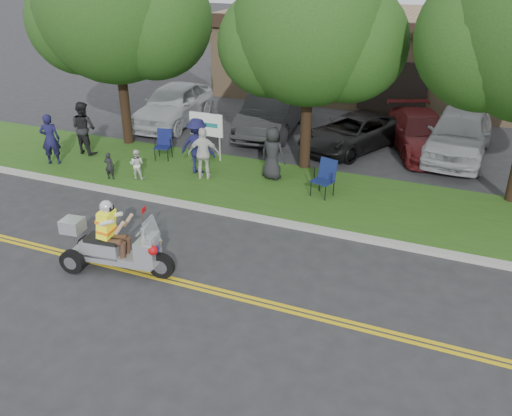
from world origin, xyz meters
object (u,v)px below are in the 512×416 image
at_px(lawn_chair_b, 325,175).
at_px(parked_car_right, 421,133).
at_px(parked_car_far_left, 173,104).
at_px(parked_car_far_right, 459,133).
at_px(spectator_adult_mid, 84,128).
at_px(spectator_adult_right, 204,154).
at_px(spectator_adult_left, 50,139).
at_px(trike_scooter, 113,247).
at_px(parked_car_mid, 353,133).
at_px(parked_car_left, 272,111).
at_px(lawn_chair_a, 164,142).

relative_size(lawn_chair_b, parked_car_right, 0.23).
distance_m(parked_car_far_left, parked_car_far_right, 11.46).
distance_m(spectator_adult_mid, spectator_adult_right, 5.08).
relative_size(spectator_adult_left, spectator_adult_right, 1.04).
bearing_deg(trike_scooter, parked_car_right, 56.99).
relative_size(parked_car_far_left, parked_car_right, 1.04).
height_order(trike_scooter, parked_car_mid, trike_scooter).
bearing_deg(lawn_chair_b, parked_car_left, 141.85).
xyz_separation_m(lawn_chair_a, parked_car_right, (8.21, 4.50, 0.02)).
height_order(spectator_adult_mid, parked_car_right, spectator_adult_mid).
xyz_separation_m(lawn_chair_b, parked_car_far_right, (3.38, 5.29, 0.14)).
relative_size(lawn_chair_a, parked_car_left, 0.19).
height_order(parked_car_left, parked_car_mid, parked_car_left).
relative_size(spectator_adult_left, spectator_adult_mid, 0.93).
xyz_separation_m(trike_scooter, spectator_adult_right, (-0.56, 5.59, 0.32)).
bearing_deg(parked_car_far_right, parked_car_far_left, -175.14).
relative_size(parked_car_far_left, parked_car_far_right, 0.98).
relative_size(spectator_adult_right, parked_car_left, 0.31).
bearing_deg(spectator_adult_right, lawn_chair_b, 162.65).
height_order(lawn_chair_a, parked_car_left, parked_car_left).
height_order(spectator_adult_left, parked_car_far_left, spectator_adult_left).
bearing_deg(lawn_chair_b, lawn_chair_a, -171.22).
relative_size(lawn_chair_b, parked_car_far_right, 0.22).
height_order(spectator_adult_mid, parked_car_far_left, spectator_adult_mid).
relative_size(lawn_chair_b, spectator_adult_left, 0.63).
xyz_separation_m(lawn_chair_b, parked_car_mid, (-0.29, 4.64, -0.09)).
height_order(lawn_chair_a, parked_car_far_right, parked_car_far_right).
height_order(spectator_adult_left, parked_car_far_right, spectator_adult_left).
bearing_deg(parked_car_right, parked_car_mid, 174.53).
relative_size(spectator_adult_right, parked_car_far_right, 0.33).
distance_m(lawn_chair_a, lawn_chair_b, 6.18).
bearing_deg(spectator_adult_mid, parked_car_mid, -145.67).
bearing_deg(parked_car_mid, spectator_adult_right, -102.23).
distance_m(lawn_chair_a, spectator_adult_left, 3.81).
bearing_deg(spectator_adult_left, spectator_adult_right, 158.95).
bearing_deg(trike_scooter, parked_car_far_left, 106.75).
relative_size(trike_scooter, spectator_adult_mid, 1.46).
bearing_deg(parked_car_mid, spectator_adult_left, -123.26).
bearing_deg(parked_car_far_left, parked_car_left, 2.45).
height_order(spectator_adult_right, parked_car_right, spectator_adult_right).
distance_m(lawn_chair_a, parked_car_mid, 6.95).
bearing_deg(parked_car_far_left, parked_car_far_right, -2.58).
relative_size(spectator_adult_right, parked_car_mid, 0.37).
relative_size(trike_scooter, spectator_adult_right, 1.64).
relative_size(parked_car_far_left, parked_car_mid, 1.10).
bearing_deg(parked_car_left, spectator_adult_right, -98.57).
bearing_deg(lawn_chair_b, spectator_adult_right, -159.51).
distance_m(spectator_adult_left, spectator_adult_right, 5.50).
height_order(spectator_adult_left, spectator_adult_mid, spectator_adult_mid).
height_order(lawn_chair_b, parked_car_far_left, parked_car_far_left).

